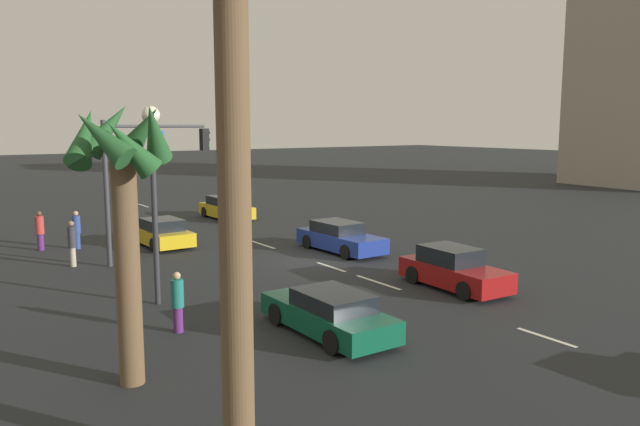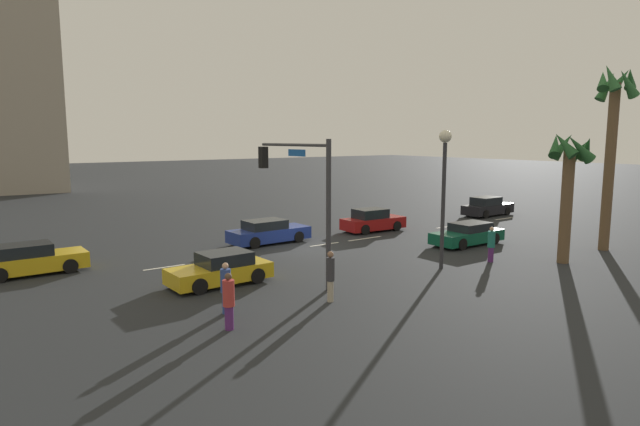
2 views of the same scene
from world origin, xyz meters
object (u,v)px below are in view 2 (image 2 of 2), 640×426
Objects in this scene: car_2 at (373,221)px; car_4 at (268,232)px; streetlamp at (444,173)px; pedestrian_0 at (330,275)px; car_5 at (468,234)px; palm_tree_1 at (569,170)px; car_1 at (221,269)px; car_3 at (487,207)px; car_0 at (31,260)px; pedestrian_3 at (226,287)px; palm_tree_0 at (613,124)px; pedestrian_2 at (491,244)px; pedestrian_1 at (229,300)px; traffic_signal at (302,186)px; building_2 at (1,100)px.

car_4 is (7.41, -0.47, -0.03)m from car_2.
streetlamp is 3.35× the size of pedestrian_0.
car_5 is (-8.87, 6.85, -0.05)m from car_4.
palm_tree_1 is (-12.74, 1.62, 3.41)m from pedestrian_0.
car_1 is 25.60m from car_3.
car_0 is 2.49× the size of pedestrian_3.
pedestrian_0 is (7.08, 1.01, -3.38)m from streetlamp.
pedestrian_0 is 3.81m from pedestrian_3.
palm_tree_0 is at bearing 154.79° from car_0.
palm_tree_1 is (-2.69, 2.15, 3.53)m from pedestrian_2.
streetlamp is at bearing -171.87° from pedestrian_0.
pedestrian_0 is at bearing 8.13° from streetlamp.
pedestrian_1 is at bearing 14.60° from car_5.
car_5 is at bearing -165.40° from pedestrian_1.
pedestrian_2 is (2.46, 3.38, 0.32)m from car_5.
streetlamp is at bearing -12.45° from palm_tree_0.
car_0 is at bearing -1.50° from car_2.
pedestrian_3 is (13.72, -0.47, 0.03)m from pedestrian_2.
car_2 is 0.72× the size of traffic_signal.
pedestrian_2 is (-14.32, -0.99, -0.06)m from pedestrian_1.
car_3 is 0.72× the size of palm_tree_1.
palm_tree_1 is (-17.02, 1.16, 3.47)m from pedestrian_1.
car_4 is (-11.95, 0.04, -0.01)m from car_0.
traffic_signal is at bearing 100.90° from building_2.
traffic_signal reaches higher than car_0.
car_0 is at bearing 90.54° from building_2.
car_5 is at bearing 177.71° from car_1.
pedestrian_2 is (0.99, 9.76, 0.24)m from car_2.
car_2 is 0.67× the size of palm_tree_1.
building_2 reaches higher than palm_tree_0.
car_1 is 8.58m from car_4.
car_3 is at bearing -155.54° from pedestrian_0.
pedestrian_3 is 16.99m from palm_tree_1.
pedestrian_3 is (7.31, 9.76, 0.30)m from car_4.
car_0 is at bearing -32.46° from streetlamp.
car_3 is at bearing 179.11° from car_0.
car_0 is at bearing -0.89° from car_3.
car_4 is at bearing -41.35° from palm_tree_0.
pedestrian_3 is at bearing -6.12° from palm_tree_0.
pedestrian_0 reaches higher than pedestrian_3.
car_3 is 23.47m from traffic_signal.
pedestrian_1 reaches higher than pedestrian_2.
car_1 is at bearing -16.41° from palm_tree_0.
car_1 reaches higher than car_5.
palm_tree_1 is (-5.66, 2.63, 0.04)m from streetlamp.
palm_tree_1 is at bearing 50.16° from car_3.
car_2 is 7.42m from car_4.
palm_tree_1 is at bearing 155.09° from streetlamp.
pedestrian_1 is at bearing 33.68° from traffic_signal.
car_1 is 0.67× the size of streetlamp.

